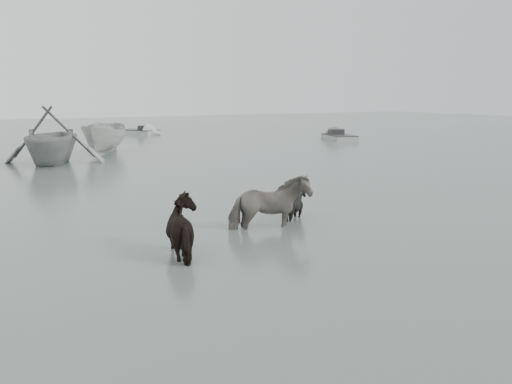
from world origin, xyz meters
TOP-DOWN VIEW (x-y plane):
  - ground at (0.00, 0.00)m, footprint 140.00×140.00m
  - pony_pinto at (0.35, 0.64)m, footprint 2.19×1.26m
  - pony_dark at (-2.31, -0.46)m, footprint 1.69×1.86m
  - pony_black at (1.62, 1.36)m, footprint 1.22×1.12m
  - rowboat_trail at (-1.83, 17.46)m, footprint 6.74×7.13m
  - boat_small at (1.75, 21.04)m, footprint 4.29×5.30m
  - skiff_port at (19.33, 21.97)m, footprint 2.99×5.22m
  - skiff_mid at (8.44, 35.06)m, footprint 3.60×4.91m

SIDE VIEW (x-z plane):
  - ground at x=0.00m, z-range 0.00..0.00m
  - skiff_port at x=19.33m, z-range 0.00..0.75m
  - skiff_mid at x=8.44m, z-range 0.00..0.75m
  - pony_black at x=1.62m, z-range 0.00..1.18m
  - pony_dark at x=-2.31m, z-range 0.00..1.60m
  - pony_pinto at x=0.35m, z-range 0.00..1.74m
  - boat_small at x=1.75m, z-range 0.00..1.95m
  - rowboat_trail at x=-1.83m, z-range 0.00..2.97m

